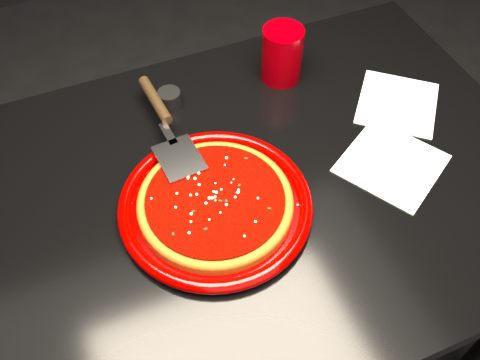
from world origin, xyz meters
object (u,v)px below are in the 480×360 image
at_px(table, 237,283).
at_px(ramekin, 170,99).
at_px(plate, 215,205).
at_px(pizza_server, 167,125).
at_px(cup, 282,54).

height_order(table, ramekin, ramekin).
height_order(plate, pizza_server, pizza_server).
relative_size(plate, cup, 2.86).
height_order(table, cup, cup).
distance_m(pizza_server, cup, 0.30).
bearing_deg(ramekin, table, -80.48).
relative_size(plate, pizza_server, 1.07).
height_order(plate, cup, cup).
distance_m(plate, pizza_server, 0.20).
height_order(plate, ramekin, ramekin).
xyz_separation_m(cup, ramekin, (-0.25, 0.01, -0.04)).
bearing_deg(plate, ramekin, 88.38).
relative_size(pizza_server, cup, 2.66).
distance_m(cup, ramekin, 0.26).
xyz_separation_m(pizza_server, ramekin, (0.03, 0.09, -0.03)).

